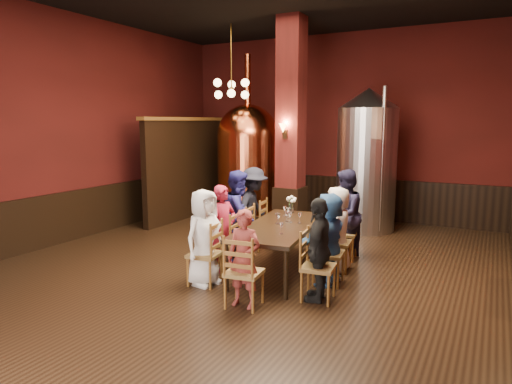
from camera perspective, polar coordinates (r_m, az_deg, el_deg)
The scene contains 37 objects.
room at distance 7.03m, azimuth -2.55°, elevation 7.73°, with size 10.00×10.02×4.50m.
wainscot_back at distance 11.73m, azimuth 9.84°, elevation -0.53°, with size 7.90×0.08×1.00m, color black.
wainscot_left at distance 9.83m, azimuth -22.84°, elevation -2.91°, with size 0.08×9.90×1.00m, color black.
column at distance 9.66m, azimuth 4.38°, elevation 8.02°, with size 0.58×0.58×4.50m, color #4A1210.
partition at distance 11.52m, azimuth -8.23°, elevation 2.85°, with size 0.22×3.50×2.40m, color black.
pendant_cluster at distance 10.46m, azimuth -3.08°, elevation 12.75°, with size 0.90×0.90×1.70m, color #A57226, non-canonical shape.
sconce_column at distance 9.39m, azimuth 3.64°, elevation 7.70°, with size 0.20×0.20×0.36m, color black, non-canonical shape.
dining_table at distance 7.31m, azimuth 3.08°, elevation -4.60°, with size 1.29×2.51×0.75m.
chair_0 at distance 6.79m, azimuth -6.45°, elevation -7.70°, with size 0.46×0.46×0.92m, color #956226, non-canonical shape.
person_0 at distance 6.72m, azimuth -6.49°, elevation -5.65°, with size 0.69×0.45×1.42m, color white.
chair_1 at distance 7.37m, azimuth -4.08°, elevation -6.33°, with size 0.46×0.46×0.92m, color #956226, non-canonical shape.
person_1 at distance 7.31m, azimuth -4.10°, elevation -4.56°, with size 0.51×0.33×1.39m, color maroon.
chair_2 at distance 7.95m, azimuth -2.09°, elevation -5.18°, with size 0.46×0.46×0.92m, color #956226, non-canonical shape.
person_2 at distance 7.88m, azimuth -2.10°, elevation -2.92°, with size 0.76×0.37×1.56m, color navy.
chair_3 at distance 8.56m, azimuth -0.35°, elevation -4.16°, with size 0.46×0.46×0.92m, color #956226, non-canonical shape.
person_3 at distance 8.49m, azimuth -0.35°, elevation -2.10°, with size 1.00×0.57×1.55m, color black.
chair_4 at distance 6.23m, azimuth 7.81°, elevation -9.25°, with size 0.46×0.46×0.92m, color #956226, non-canonical shape.
person_4 at distance 6.16m, azimuth 7.85°, elevation -7.13°, with size 0.82×0.34×1.40m, color black.
chair_5 at distance 6.86m, azimuth 9.07°, elevation -7.58°, with size 0.46×0.46×0.92m, color #956226, non-canonical shape.
person_5 at distance 6.80m, azimuth 9.11°, elevation -5.77°, with size 1.27×0.40×1.37m, color #34629C.
chair_6 at distance 7.48m, azimuth 10.09°, elevation -6.21°, with size 0.46×0.46×0.92m, color #956226, non-canonical shape.
person_6 at distance 7.43m, azimuth 10.14°, elevation -4.57°, with size 0.67×0.43×1.36m, color beige.
chair_7 at distance 8.12m, azimuth 10.97°, elevation -5.04°, with size 0.46×0.46×0.92m, color #956226, non-canonical shape.
person_7 at distance 8.05m, azimuth 11.03°, elevation -2.78°, with size 0.76×0.38×1.57m, color #1B1933.
chair_8 at distance 5.97m, azimuth -1.50°, elevation -9.98°, with size 0.46×0.46×0.92m, color #956226, non-canonical shape.
person_8 at distance 5.92m, azimuth -1.51°, elevation -8.33°, with size 0.47×0.31×1.28m, color maroon.
copper_kettle at distance 11.21m, azimuth -1.02°, elevation 4.02°, with size 1.73×1.73×3.95m.
steel_vessel at distance 10.22m, azimuth 13.66°, elevation 3.87°, with size 1.43×1.43×3.09m.
rose_vase at distance 8.23m, azimuth 4.41°, elevation -1.20°, with size 0.18×0.18×0.31m.
wine_glass_0 at distance 7.36m, azimuth 2.65°, elevation -3.32°, with size 0.07×0.07×0.17m, color white, non-canonical shape.
wine_glass_1 at distance 7.94m, azimuth 3.62°, elevation -2.43°, with size 0.07×0.07×0.17m, color white, non-canonical shape.
wine_glass_2 at distance 7.41m, azimuth 5.47°, elevation -3.27°, with size 0.07×0.07×0.17m, color white, non-canonical shape.
wine_glass_3 at distance 7.46m, azimuth 4.29°, elevation -3.18°, with size 0.07×0.07×0.17m, color white, non-canonical shape.
wine_glass_4 at distance 7.81m, azimuth 4.07°, elevation -2.62°, with size 0.07×0.07×0.17m, color white, non-canonical shape.
wine_glass_5 at distance 7.51m, azimuth 3.86°, elevation -3.10°, with size 0.07×0.07×0.17m, color white, non-canonical shape.
wine_glass_6 at distance 6.70m, azimuth 3.20°, elevation -4.56°, with size 0.07×0.07×0.17m, color white, non-canonical shape.
wine_glass_7 at distance 7.32m, azimuth 2.81°, elevation -3.39°, with size 0.07×0.07×0.17m, color white, non-canonical shape.
Camera 1 is at (3.55, -6.06, 2.39)m, focal length 32.00 mm.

